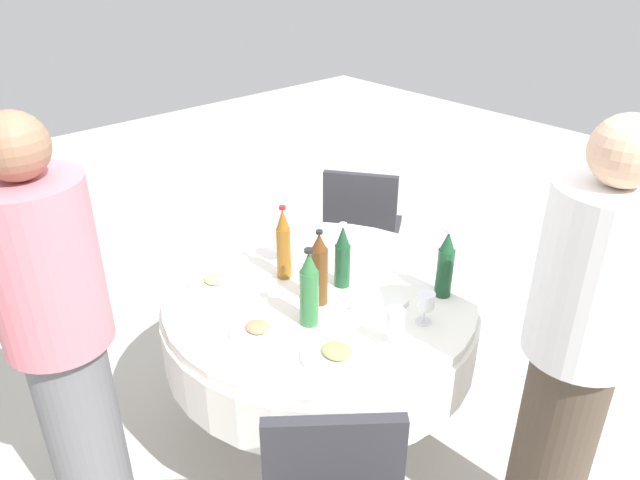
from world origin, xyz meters
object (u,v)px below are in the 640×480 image
bottle_dark_green_far (343,257)px  bottle_green_left (309,290)px  wine_glass_south (425,301)px  wine_glass_rear (395,320)px  wine_glass_outer (280,240)px  chair_west (362,225)px  plate_east (370,257)px  bottle_brown_outer (319,270)px  plate_near (337,354)px  dining_table (320,322)px  bottle_amber_south (283,245)px  bottle_dark_green_right (445,265)px  plate_mid (258,330)px  plate_north (215,282)px  person_right (62,340)px  person_far (576,355)px

bottle_dark_green_far → bottle_green_left: 0.29m
wine_glass_south → wine_glass_rear: size_ratio=0.86×
wine_glass_outer → chair_west: size_ratio=0.16×
plate_east → bottle_brown_outer: bearing=-75.3°
plate_near → wine_glass_south: bearing=79.7°
plate_east → plate_near: 0.69m
dining_table → bottle_amber_south: bottle_amber_south is taller
bottle_dark_green_right → wine_glass_rear: 0.39m
dining_table → bottle_amber_south: bearing=-169.4°
plate_mid → bottle_dark_green_far: bearing=93.9°
bottle_green_left → plate_north: bottle_green_left is taller
wine_glass_rear → wine_glass_outer: bearing=173.8°
wine_glass_outer → plate_mid: 0.53m
bottle_brown_outer → plate_near: 0.36m
plate_mid → plate_near: (0.29, 0.12, -0.00)m
person_right → bottle_brown_outer: bearing=-94.2°
plate_north → person_right: bearing=-82.5°
wine_glass_rear → plate_near: (-0.08, -0.19, -0.09)m
plate_near → chair_west: (-0.95, 1.10, -0.23)m
bottle_brown_outer → wine_glass_outer: size_ratio=2.21×
wine_glass_south → wine_glass_rear: 0.19m
dining_table → chair_west: (-0.60, 0.87, -0.07)m
bottle_amber_south → bottle_dark_green_far: bearing=32.8°
bottle_amber_south → bottle_dark_green_right: bearing=35.6°
bottle_brown_outer → bottle_amber_south: (-0.24, 0.02, 0.00)m
person_right → plate_near: bearing=-115.6°
wine_glass_outer → plate_east: 0.40m
bottle_dark_green_far → person_far: (0.91, 0.14, -0.02)m
dining_table → plate_east: 0.37m
plate_east → person_right: 1.28m
bottle_green_left → person_far: bearing=26.9°
wine_glass_rear → person_right: bearing=-127.0°
bottle_brown_outer → wine_glass_south: (0.36, 0.20, -0.05)m
wine_glass_outer → dining_table: bearing=-6.9°
bottle_dark_green_far → person_right: person_right is taller
bottle_dark_green_right → wine_glass_rear: bottle_dark_green_right is taller
wine_glass_south → person_right: person_right is taller
plate_east → plate_north: bearing=-114.0°
dining_table → chair_west: size_ratio=1.46×
bottle_dark_green_right → plate_east: 0.41m
person_right → bottle_amber_south: bearing=-79.1°
bottle_amber_south → chair_west: bottle_amber_south is taller
dining_table → bottle_dark_green_right: (0.34, 0.34, 0.29)m
bottle_brown_outer → plate_mid: 0.32m
bottle_dark_green_right → person_right: (-0.58, -1.27, -0.04)m
bottle_dark_green_far → plate_near: bearing=-46.1°
plate_mid → plate_near: same height
bottle_amber_south → wine_glass_rear: (0.61, -0.01, -0.04)m
bottle_brown_outer → chair_west: size_ratio=0.36×
person_right → chair_west: bearing=-64.1°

